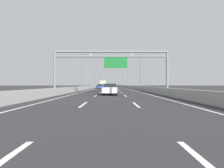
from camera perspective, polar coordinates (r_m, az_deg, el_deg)
ground_plane at (r=99.08m, az=0.07°, el=-0.94°), size 260.00×260.00×0.00m
lane_dash_left_1 at (r=11.81m, az=-9.49°, el=-6.85°), size 0.16×3.00×0.01m
lane_dash_left_2 at (r=20.71m, az=-5.30°, el=-3.96°), size 0.16×3.00×0.01m
lane_dash_left_3 at (r=29.66m, az=-3.64°, el=-2.81°), size 0.16×3.00×0.01m
lane_dash_left_4 at (r=38.64m, az=-2.75°, el=-2.19°), size 0.16×3.00×0.01m
lane_dash_left_5 at (r=47.63m, az=-2.20°, el=-1.80°), size 0.16×3.00×0.01m
lane_dash_left_6 at (r=56.62m, az=-1.83°, el=-1.54°), size 0.16×3.00×0.01m
lane_dash_left_7 at (r=65.61m, az=-1.55°, el=-1.34°), size 0.16×3.00×0.01m
lane_dash_left_8 at (r=74.60m, az=-1.34°, el=-1.20°), size 0.16×3.00×0.01m
lane_dash_left_9 at (r=83.60m, az=-1.18°, el=-1.08°), size 0.16×3.00×0.01m
lane_dash_left_10 at (r=92.60m, az=-1.05°, el=-0.99°), size 0.16×3.00×0.01m
lane_dash_left_11 at (r=101.59m, az=-0.94°, el=-0.92°), size 0.16×3.00×0.01m
lane_dash_left_12 at (r=110.59m, az=-0.85°, el=-0.85°), size 0.16×3.00×0.01m
lane_dash_left_13 at (r=119.59m, az=-0.78°, el=-0.80°), size 0.16×3.00×0.01m
lane_dash_left_14 at (r=128.59m, az=-0.71°, el=-0.75°), size 0.16×3.00×0.01m
lane_dash_left_15 at (r=137.59m, az=-0.65°, el=-0.71°), size 0.16×3.00×0.01m
lane_dash_left_16 at (r=146.59m, az=-0.60°, el=-0.68°), size 0.16×3.00×0.01m
lane_dash_left_17 at (r=155.58m, az=-0.56°, el=-0.65°), size 0.16×3.00×0.01m
lane_dash_right_1 at (r=11.76m, az=8.20°, el=-6.88°), size 0.16×3.00×0.01m
lane_dash_right_2 at (r=20.68m, az=4.71°, el=-3.97°), size 0.16×3.00×0.01m
lane_dash_right_3 at (r=29.64m, az=3.33°, el=-2.81°), size 0.16×3.00×0.01m
lane_dash_right_4 at (r=38.63m, az=2.59°, el=-2.19°), size 0.16×3.00×0.01m
lane_dash_right_5 at (r=47.61m, az=2.13°, el=-1.80°), size 0.16×3.00×0.01m
lane_dash_right_6 at (r=56.61m, az=1.82°, el=-1.54°), size 0.16×3.00×0.01m
lane_dash_right_7 at (r=65.60m, az=1.59°, el=-1.34°), size 0.16×3.00×0.01m
lane_dash_right_8 at (r=74.60m, az=1.42°, el=-1.20°), size 0.16×3.00×0.01m
lane_dash_right_9 at (r=83.59m, az=1.29°, el=-1.08°), size 0.16×3.00×0.01m
lane_dash_right_10 at (r=92.59m, az=1.18°, el=-0.99°), size 0.16×3.00×0.01m
lane_dash_right_11 at (r=101.59m, az=1.09°, el=-0.92°), size 0.16×3.00×0.01m
lane_dash_right_12 at (r=110.59m, az=1.01°, el=-0.85°), size 0.16×3.00×0.01m
lane_dash_right_13 at (r=119.59m, az=0.95°, el=-0.80°), size 0.16×3.00×0.01m
lane_dash_right_14 at (r=128.58m, az=0.89°, el=-0.75°), size 0.16×3.00×0.01m
lane_dash_right_15 at (r=137.58m, az=0.85°, el=-0.71°), size 0.16×3.00×0.01m
lane_dash_right_16 at (r=146.58m, az=0.81°, el=-0.68°), size 0.16×3.00×0.01m
lane_dash_right_17 at (r=155.58m, az=0.77°, el=-0.65°), size 0.16×3.00×0.01m
edge_line_left at (r=87.25m, az=-3.39°, el=-1.04°), size 0.16×176.00×0.01m
edge_line_right at (r=87.23m, az=3.51°, el=-1.04°), size 0.16×176.00×0.01m
barrier_left at (r=109.30m, az=-3.54°, el=-0.62°), size 0.45×220.00×0.95m
barrier_right at (r=109.28m, az=3.70°, el=-0.62°), size 0.45×220.00×0.95m
sign_gantry at (r=25.14m, az=-0.01°, el=7.82°), size 16.94×0.36×6.36m
streetlamp_left_mid at (r=45.55m, az=-9.51°, el=4.91°), size 2.58×0.28×9.50m
streetlamp_right_mid at (r=45.50m, az=9.43°, el=4.92°), size 2.58×0.28×9.50m
streetlamp_left_far at (r=80.70m, az=-5.27°, el=2.71°), size 2.58×0.28×9.50m
streetlamp_right_far at (r=80.66m, az=5.36°, el=2.71°), size 2.58×0.28×9.50m
streetlamp_left_distant at (r=116.06m, az=-3.61°, el=1.84°), size 2.58×0.28×9.50m
streetlamp_right_distant at (r=116.04m, az=3.78°, el=1.84°), size 2.58×0.28×9.50m
white_car at (r=22.56m, az=-0.59°, el=-1.73°), size 1.86×4.33×1.50m
red_car at (r=91.44m, az=-0.02°, el=-0.54°), size 1.88×4.40×1.44m
green_car at (r=138.05m, az=-1.48°, el=-0.40°), size 1.79×4.55×1.52m
silver_car at (r=34.86m, az=-0.39°, el=-1.19°), size 1.70×4.57×1.44m
orange_car at (r=95.20m, az=-2.13°, el=-0.54°), size 1.85×4.11×1.38m
blue_car at (r=52.25m, az=-3.74°, el=-0.84°), size 1.70×4.61×1.47m
yellow_car at (r=138.38m, az=0.11°, el=-0.40°), size 1.83×4.65×1.50m
box_truck at (r=74.22m, az=-2.74°, el=0.07°), size 2.39×8.99×3.02m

